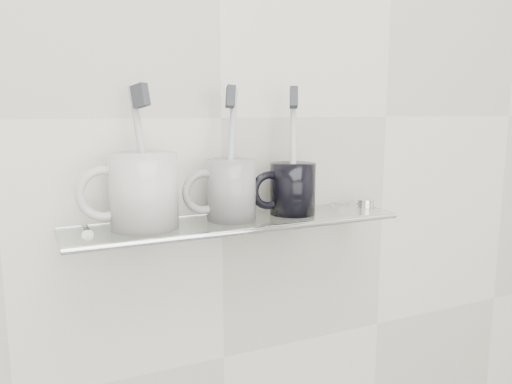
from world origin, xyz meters
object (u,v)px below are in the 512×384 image
mug_right (293,189)px  shelf_glass (237,222)px  mug_left (144,191)px  mug_center (231,190)px

mug_right → shelf_glass: bearing=177.3°
shelf_glass → mug_right: 0.11m
mug_left → mug_right: bearing=-9.2°
mug_right → mug_center: bearing=174.3°
mug_center → mug_right: 0.10m
mug_left → mug_center: 0.13m
shelf_glass → mug_center: mug_center is taller
shelf_glass → mug_left: (-0.14, 0.00, 0.06)m
mug_center → mug_right: size_ratio=1.12×
shelf_glass → mug_left: 0.15m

